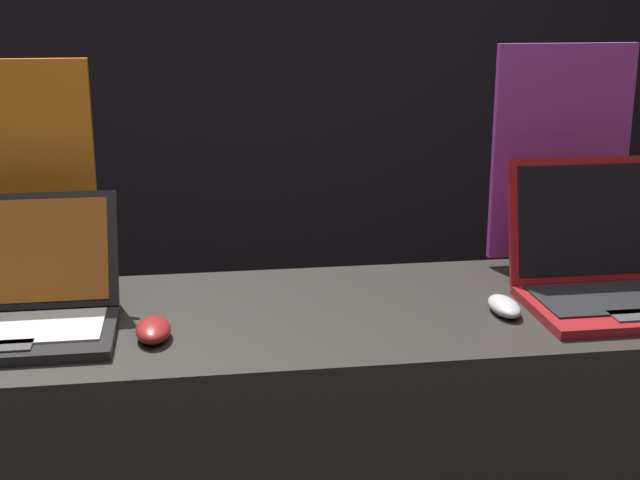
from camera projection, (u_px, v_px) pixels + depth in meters
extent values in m
cube|color=black|center=(248.00, 29.00, 3.48)|extent=(8.00, 0.05, 2.80)
cube|color=black|center=(9.00, 338.00, 1.65)|extent=(0.39, 0.24, 0.02)
cube|color=#B7B7B7|center=(10.00, 328.00, 1.67)|extent=(0.34, 0.17, 0.00)
cube|color=#3F3F42|center=(1.00, 346.00, 1.58)|extent=(0.11, 0.05, 0.00)
cube|color=black|center=(19.00, 252.00, 1.78)|extent=(0.39, 0.11, 0.22)
cube|color=#A5591E|center=(18.00, 251.00, 1.77)|extent=(0.35, 0.09, 0.19)
ellipsoid|color=maroon|center=(153.00, 330.00, 1.67)|extent=(0.07, 0.12, 0.04)
cube|color=black|center=(36.00, 283.00, 1.95)|extent=(0.16, 0.07, 0.02)
cube|color=orange|center=(25.00, 172.00, 1.88)|extent=(0.29, 0.02, 0.47)
cube|color=maroon|center=(617.00, 307.00, 1.81)|extent=(0.35, 0.27, 0.02)
cube|color=black|center=(613.00, 298.00, 1.83)|extent=(0.31, 0.19, 0.00)
cube|color=#3F3F42|center=(636.00, 315.00, 1.73)|extent=(0.10, 0.06, 0.00)
cube|color=maroon|center=(588.00, 219.00, 1.93)|extent=(0.35, 0.07, 0.27)
cube|color=black|center=(589.00, 220.00, 1.92)|extent=(0.32, 0.05, 0.23)
ellipsoid|color=#B2B2B7|center=(504.00, 306.00, 1.80)|extent=(0.06, 0.12, 0.03)
cube|color=black|center=(553.00, 259.00, 2.13)|extent=(0.18, 0.07, 0.02)
cube|color=purple|center=(561.00, 152.00, 2.05)|extent=(0.33, 0.02, 0.49)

